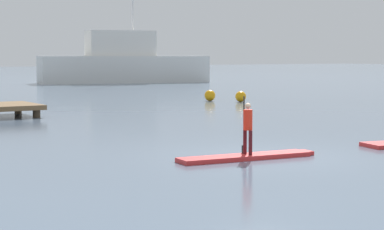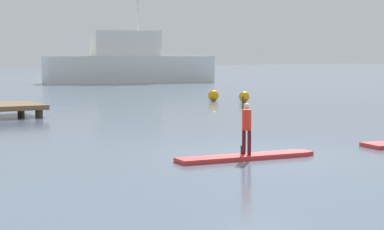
{
  "view_description": "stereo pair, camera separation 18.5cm",
  "coord_description": "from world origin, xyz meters",
  "px_view_note": "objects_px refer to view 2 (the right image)",
  "views": [
    {
      "loc": [
        -9.68,
        -12.48,
        2.32
      ],
      "look_at": [
        -0.19,
        2.73,
        0.77
      ],
      "focal_mm": 65.3,
      "sensor_mm": 36.0,
      "label": 1
    },
    {
      "loc": [
        -9.53,
        -12.58,
        2.32
      ],
      "look_at": [
        -0.19,
        2.73,
        0.77
      ],
      "focal_mm": 65.3,
      "sensor_mm": 36.0,
      "label": 2
    }
  ],
  "objects_px": {
    "mooring_buoy_mid": "(244,97)",
    "paddleboard_near": "(246,157)",
    "fishing_boat_white_large": "(128,64)",
    "mooring_buoy_near": "(213,95)",
    "paddler_child_solo": "(246,125)"
  },
  "relations": [
    {
      "from": "mooring_buoy_near",
      "to": "mooring_buoy_mid",
      "type": "bearing_deg",
      "value": -57.48
    },
    {
      "from": "mooring_buoy_mid",
      "to": "fishing_boat_white_large",
      "type": "bearing_deg",
      "value": 77.05
    },
    {
      "from": "fishing_boat_white_large",
      "to": "mooring_buoy_mid",
      "type": "height_order",
      "value": "fishing_boat_white_large"
    },
    {
      "from": "mooring_buoy_mid",
      "to": "paddleboard_near",
      "type": "bearing_deg",
      "value": -125.5
    },
    {
      "from": "fishing_boat_white_large",
      "to": "mooring_buoy_mid",
      "type": "relative_size",
      "value": 26.76
    },
    {
      "from": "paddleboard_near",
      "to": "paddler_child_solo",
      "type": "bearing_deg",
      "value": 63.66
    },
    {
      "from": "fishing_boat_white_large",
      "to": "mooring_buoy_mid",
      "type": "distance_m",
      "value": 24.74
    },
    {
      "from": "mooring_buoy_near",
      "to": "mooring_buoy_mid",
      "type": "height_order",
      "value": "mooring_buoy_near"
    },
    {
      "from": "mooring_buoy_near",
      "to": "mooring_buoy_mid",
      "type": "xyz_separation_m",
      "value": [
        0.89,
        -1.4,
        -0.01
      ]
    },
    {
      "from": "mooring_buoy_near",
      "to": "paddler_child_solo",
      "type": "bearing_deg",
      "value": -120.99
    },
    {
      "from": "paddler_child_solo",
      "to": "paddleboard_near",
      "type": "bearing_deg",
      "value": -116.34
    },
    {
      "from": "paddler_child_solo",
      "to": "mooring_buoy_mid",
      "type": "xyz_separation_m",
      "value": [
        10.93,
        15.32,
        -0.49
      ]
    },
    {
      "from": "paddler_child_solo",
      "to": "mooring_buoy_mid",
      "type": "height_order",
      "value": "paddler_child_solo"
    },
    {
      "from": "mooring_buoy_near",
      "to": "mooring_buoy_mid",
      "type": "relative_size",
      "value": 1.04
    },
    {
      "from": "paddleboard_near",
      "to": "mooring_buoy_mid",
      "type": "xyz_separation_m",
      "value": [
        10.94,
        15.33,
        0.22
      ]
    }
  ]
}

